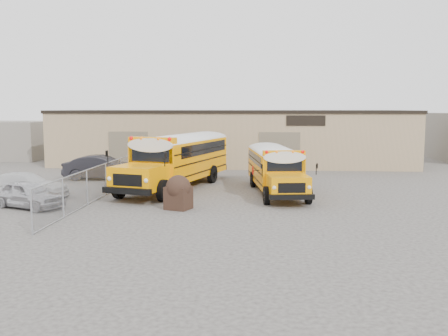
# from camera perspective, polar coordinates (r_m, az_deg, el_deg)

# --- Properties ---
(ground) EXTENTS (120.00, 120.00, 0.00)m
(ground) POSITION_cam_1_polar(r_m,az_deg,el_deg) (24.65, -2.05, -4.49)
(ground) COLOR #3C3937
(ground) RESTS_ON ground
(warehouse) EXTENTS (30.20, 10.20, 4.67)m
(warehouse) POSITION_cam_1_polar(r_m,az_deg,el_deg) (44.16, 0.96, 3.63)
(warehouse) COLOR #907E59
(warehouse) RESTS_ON ground
(chainlink_fence) EXTENTS (0.07, 18.07, 1.81)m
(chainlink_fence) POSITION_cam_1_polar(r_m,az_deg,el_deg) (28.69, -13.34, -1.24)
(chainlink_fence) COLOR #999CA2
(chainlink_fence) RESTS_ON ground
(distant_building_left) EXTENTS (8.00, 6.00, 3.60)m
(distant_building_left) POSITION_cam_1_polar(r_m,az_deg,el_deg) (52.37, -23.70, 2.93)
(distant_building_left) COLOR gray
(distant_building_left) RESTS_ON ground
(school_bus_left) EXTENTS (5.61, 11.63, 3.31)m
(school_bus_left) POSITION_cam_1_polar(r_m,az_deg,el_deg) (37.03, -0.75, 2.30)
(school_bus_left) COLOR #FF9A00
(school_bus_left) RESTS_ON ground
(school_bus_right) EXTENTS (3.51, 9.38, 2.68)m
(school_bus_right) POSITION_cam_1_polar(r_m,az_deg,el_deg) (34.47, 4.37, 1.34)
(school_bus_right) COLOR #F59603
(school_bus_right) RESTS_ON ground
(tarp_bundle) EXTENTS (1.38, 1.31, 1.66)m
(tarp_bundle) POSITION_cam_1_polar(r_m,az_deg,el_deg) (24.10, -5.24, -2.72)
(tarp_bundle) COLOR black
(tarp_bundle) RESTS_ON ground
(car_silver) EXTENTS (4.23, 2.95, 1.34)m
(car_silver) POSITION_cam_1_polar(r_m,az_deg,el_deg) (26.16, -21.50, -2.82)
(car_silver) COLOR silver
(car_silver) RESTS_ON ground
(car_white) EXTENTS (4.75, 2.09, 1.36)m
(car_white) POSITION_cam_1_polar(r_m,az_deg,el_deg) (29.23, -21.72, -1.84)
(car_white) COLOR silver
(car_white) RESTS_ON ground
(car_dark) EXTENTS (5.02, 1.76, 1.65)m
(car_dark) POSITION_cam_1_polar(r_m,az_deg,el_deg) (34.98, -13.81, 0.05)
(car_dark) COLOR black
(car_dark) RESTS_ON ground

